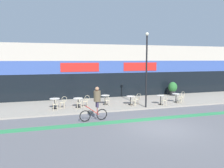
{
  "coord_description": "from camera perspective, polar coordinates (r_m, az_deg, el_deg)",
  "views": [
    {
      "loc": [
        -6.08,
        -10.56,
        3.86
      ],
      "look_at": [
        -1.3,
        5.45,
        1.97
      ],
      "focal_mm": 35.0,
      "sensor_mm": 36.0,
      "label": 1
    }
  ],
  "objects": [
    {
      "name": "cafe_chair_1_side",
      "position": [
        17.46,
        -6.8,
        -4.23
      ],
      "size": [
        0.58,
        0.41,
        0.9
      ],
      "rotation": [
        0.0,
        0.0,
        3.16
      ],
      "color": "beige",
      "rests_on": "sidewalk_slab"
    },
    {
      "name": "cafe_chair_0_near",
      "position": [
        16.62,
        -14.61,
        -4.93
      ],
      "size": [
        0.44,
        0.59,
        0.9
      ],
      "rotation": [
        0.0,
        0.0,
        1.67
      ],
      "color": "beige",
      "rests_on": "sidewalk_slab"
    },
    {
      "name": "bistro_table_5",
      "position": [
        19.94,
        16.38,
        -3.06
      ],
      "size": [
        0.66,
        0.66,
        0.76
      ],
      "color": "black",
      "rests_on": "sidewalk_slab"
    },
    {
      "name": "cafe_chair_2_near",
      "position": [
        17.68,
        -1.25,
        -4.05
      ],
      "size": [
        0.43,
        0.59,
        0.9
      ],
      "rotation": [
        0.0,
        0.0,
        1.65
      ],
      "color": "beige",
      "rests_on": "sidewalk_slab"
    },
    {
      "name": "cafe_chair_3_near",
      "position": [
        17.58,
        5.64,
        -4.14
      ],
      "size": [
        0.43,
        0.59,
        0.9
      ],
      "rotation": [
        0.0,
        0.0,
        1.5
      ],
      "color": "beige",
      "rests_on": "sidewalk_slab"
    },
    {
      "name": "bistro_table_1",
      "position": [
        17.36,
        -8.84,
        -4.32
      ],
      "size": [
        0.75,
        0.75,
        0.72
      ],
      "color": "black",
      "rests_on": "sidewalk_slab"
    },
    {
      "name": "planter_pot",
      "position": [
        23.51,
        15.58,
        -1.02
      ],
      "size": [
        0.89,
        0.89,
        1.41
      ],
      "color": "#232326",
      "rests_on": "sidewalk_slab"
    },
    {
      "name": "bike_lane_stripe",
      "position": [
        14.44,
        9.04,
        -9.1
      ],
      "size": [
        36.0,
        0.7,
        0.01
      ],
      "primitive_type": "cube",
      "color": "#2D844C",
      "rests_on": "ground"
    },
    {
      "name": "bistro_table_4",
      "position": [
        18.65,
        12.61,
        -3.57
      ],
      "size": [
        0.66,
        0.66,
        0.77
      ],
      "color": "black",
      "rests_on": "sidewalk_slab"
    },
    {
      "name": "bistro_table_3",
      "position": [
        18.15,
        4.9,
        -3.8
      ],
      "size": [
        0.72,
        0.72,
        0.72
      ],
      "color": "black",
      "rests_on": "sidewalk_slab"
    },
    {
      "name": "cyclist_0",
      "position": [
        13.8,
        -4.17,
        -4.54
      ],
      "size": [
        1.81,
        0.54,
        2.15
      ],
      "rotation": [
        0.0,
        0.0,
        3.23
      ],
      "color": "black",
      "rests_on": "ground"
    },
    {
      "name": "bistro_table_0",
      "position": [
        17.22,
        -14.72,
        -4.4
      ],
      "size": [
        0.77,
        0.77,
        0.78
      ],
      "color": "black",
      "rests_on": "sidewalk_slab"
    },
    {
      "name": "cafe_chair_4_near",
      "position": [
        18.12,
        13.56,
        -3.97
      ],
      "size": [
        0.43,
        0.59,
        0.9
      ],
      "rotation": [
        0.0,
        0.0,
        1.5
      ],
      "color": "beige",
      "rests_on": "sidewalk_slab"
    },
    {
      "name": "ground_plane",
      "position": [
        12.78,
        12.93,
        -11.28
      ],
      "size": [
        120.0,
        120.0,
        0.0
      ],
      "primitive_type": "plane",
      "color": "#5B5B60"
    },
    {
      "name": "storefront_facade",
      "position": [
        23.36,
        -1.53,
        3.46
      ],
      "size": [
        40.0,
        4.06,
        5.3
      ],
      "color": "#B2A899",
      "rests_on": "ground"
    },
    {
      "name": "sidewalk_slab",
      "position": [
        19.2,
        2.18,
        -4.96
      ],
      "size": [
        40.0,
        5.5,
        0.12
      ],
      "primitive_type": "cube",
      "color": "gray",
      "rests_on": "ground"
    },
    {
      "name": "cafe_chair_0_side",
      "position": [
        17.27,
        -12.63,
        -4.45
      ],
      "size": [
        0.59,
        0.44,
        0.9
      ],
      "rotation": [
        0.0,
        0.0,
        3.26
      ],
      "color": "beige",
      "rests_on": "sidewalk_slab"
    },
    {
      "name": "cafe_chair_1_near",
      "position": [
        16.75,
        -8.56,
        -4.7
      ],
      "size": [
        0.43,
        0.59,
        0.9
      ],
      "rotation": [
        0.0,
        0.0,
        1.5
      ],
      "color": "beige",
      "rests_on": "sidewalk_slab"
    },
    {
      "name": "cafe_chair_5_near",
      "position": [
        19.42,
        17.36,
        -3.39
      ],
      "size": [
        0.44,
        0.59,
        0.9
      ],
      "rotation": [
        0.0,
        0.0,
        1.47
      ],
      "color": "beige",
      "rests_on": "sidewalk_slab"
    },
    {
      "name": "cafe_chair_5_side",
      "position": [
        20.29,
        17.84,
        -2.99
      ],
      "size": [
        0.6,
        0.45,
        0.9
      ],
      "rotation": [
        0.0,
        0.0,
        3.28
      ],
      "color": "beige",
      "rests_on": "sidewalk_slab"
    },
    {
      "name": "lamp_post",
      "position": [
        17.03,
        9.01,
        4.89
      ],
      "size": [
        0.26,
        0.26,
        5.77
      ],
      "color": "black",
      "rests_on": "sidewalk_slab"
    },
    {
      "name": "bistro_table_2",
      "position": [
        18.26,
        -1.79,
        -3.62
      ],
      "size": [
        0.74,
        0.74,
        0.76
      ],
      "color": "black",
      "rests_on": "sidewalk_slab"
    },
    {
      "name": "cafe_chair_3_side",
      "position": [
        18.38,
        6.73,
        -3.68
      ],
      "size": [
        0.59,
        0.43,
        0.9
      ],
      "rotation": [
        0.0,
        0.0,
        3.06
      ],
      "color": "beige",
      "rests_on": "sidewalk_slab"
    }
  ]
}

